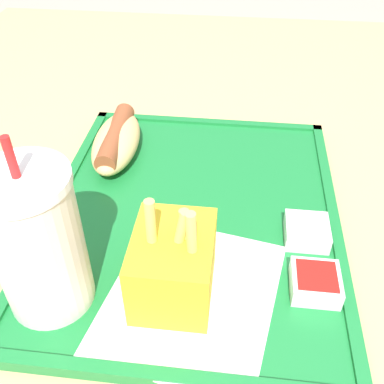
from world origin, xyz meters
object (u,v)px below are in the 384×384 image
at_px(soda_cup, 38,243).
at_px(sauce_cup_mayo, 307,231).
at_px(sauce_cup_ketchup, 315,282).
at_px(fries_carton, 173,265).
at_px(hot_dog_far, 116,141).

relative_size(soda_cup, sauce_cup_mayo, 3.90).
distance_m(sauce_cup_mayo, sauce_cup_ketchup, 0.07).
xyz_separation_m(fries_carton, sauce_cup_mayo, (0.09, -0.13, -0.03)).
bearing_deg(sauce_cup_mayo, sauce_cup_ketchup, -177.80).
bearing_deg(soda_cup, fries_carton, -80.69).
xyz_separation_m(soda_cup, sauce_cup_mayo, (0.10, -0.24, -0.06)).
bearing_deg(sauce_cup_ketchup, fries_carton, 97.45).
bearing_deg(sauce_cup_mayo, soda_cup, 113.32).
xyz_separation_m(hot_dog_far, sauce_cup_mayo, (-0.13, -0.24, -0.01)).
height_order(fries_carton, sauce_cup_ketchup, fries_carton).
relative_size(hot_dog_far, sauce_cup_mayo, 3.11).
distance_m(soda_cup, sauce_cup_mayo, 0.27).
distance_m(soda_cup, hot_dog_far, 0.24).
distance_m(soda_cup, sauce_cup_ketchup, 0.25).
height_order(soda_cup, fries_carton, soda_cup).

